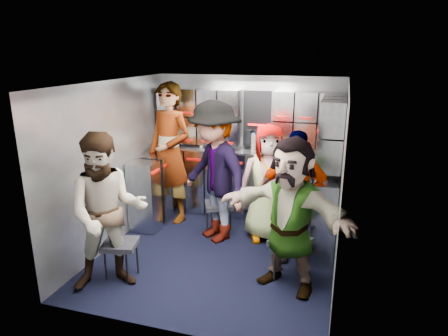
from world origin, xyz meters
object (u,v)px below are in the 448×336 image
(jump_seat_center, at_px, (269,202))
(jump_seat_near_right, at_px, (290,244))
(attendant_arc_e, at_px, (290,215))
(attendant_standing, at_px, (170,153))
(attendant_arc_d, at_px, (294,197))
(attendant_arc_a, at_px, (108,213))
(attendant_arc_b, at_px, (214,172))
(jump_seat_mid_right, at_px, (294,219))
(attendant_arc_c, at_px, (268,183))
(jump_seat_mid_left, at_px, (219,207))
(jump_seat_near_left, at_px, (120,246))

(jump_seat_center, relative_size, jump_seat_near_right, 1.07)
(jump_seat_center, relative_size, attendant_arc_e, 0.32)
(attendant_standing, xyz_separation_m, attendant_arc_d, (1.89, -0.69, -0.22))
(attendant_arc_a, height_order, attendant_arc_d, attendant_arc_a)
(attendant_arc_a, distance_m, attendant_arc_d, 2.10)
(attendant_arc_a, bearing_deg, attendant_standing, 63.73)
(jump_seat_center, distance_m, attendant_standing, 1.60)
(attendant_standing, relative_size, attendant_arc_b, 1.10)
(attendant_arc_b, bearing_deg, attendant_arc_d, 24.40)
(jump_seat_mid_right, xyz_separation_m, attendant_arc_b, (-1.06, 0.07, 0.50))
(attendant_arc_d, bearing_deg, attendant_arc_c, 126.70)
(jump_seat_near_right, relative_size, attendant_standing, 0.24)
(jump_seat_near_right, xyz_separation_m, attendant_arc_c, (-0.44, 0.91, 0.37))
(jump_seat_mid_left, xyz_separation_m, attendant_standing, (-0.82, 0.26, 0.63))
(attendant_standing, bearing_deg, jump_seat_mid_right, 3.37)
(attendant_standing, height_order, attendant_arc_e, attendant_standing)
(jump_seat_near_left, relative_size, attendant_arc_c, 0.28)
(jump_seat_near_right, height_order, attendant_arc_a, attendant_arc_a)
(jump_seat_near_right, relative_size, attendant_arc_a, 0.29)
(jump_seat_center, height_order, attendant_arc_b, attendant_arc_b)
(jump_seat_mid_left, relative_size, attendant_arc_b, 0.26)
(jump_seat_mid_right, relative_size, attendant_arc_d, 0.31)
(attendant_arc_b, height_order, attendant_arc_e, attendant_arc_b)
(attendant_arc_b, distance_m, attendant_arc_c, 0.71)
(attendant_standing, bearing_deg, attendant_arc_a, -67.56)
(attendant_arc_b, bearing_deg, attendant_arc_a, -78.79)
(attendant_arc_c, bearing_deg, jump_seat_near_right, -83.20)
(jump_seat_near_left, distance_m, jump_seat_near_right, 1.87)
(jump_seat_near_left, height_order, attendant_arc_d, attendant_arc_d)
(attendant_standing, bearing_deg, attendant_arc_c, 9.94)
(jump_seat_near_left, relative_size, jump_seat_near_right, 0.88)
(jump_seat_center, xyz_separation_m, attendant_arc_a, (-1.36, -1.80, 0.41))
(attendant_arc_c, xyz_separation_m, attendant_arc_e, (0.44, -1.09, 0.04))
(jump_seat_mid_right, bearing_deg, attendant_arc_d, -90.00)
(jump_seat_mid_left, distance_m, attendant_arc_b, 0.57)
(jump_seat_mid_left, distance_m, attendant_arc_d, 1.22)
(attendant_arc_a, bearing_deg, jump_seat_mid_right, 6.89)
(jump_seat_near_left, distance_m, attendant_arc_b, 1.51)
(attendant_arc_c, bearing_deg, attendant_arc_b, 179.29)
(jump_seat_mid_right, xyz_separation_m, attendant_arc_d, (-0.00, -0.18, 0.37))
(attendant_arc_d, xyz_separation_m, attendant_arc_e, (0.03, -0.62, 0.03))
(attendant_arc_b, bearing_deg, jump_seat_near_right, 5.40)
(jump_seat_near_left, xyz_separation_m, attendant_standing, (-0.13, 1.66, 0.64))
(attendant_arc_e, bearing_deg, attendant_standing, 166.23)
(attendant_arc_b, xyz_separation_m, attendant_arc_c, (0.66, 0.22, -0.15))
(jump_seat_near_right, relative_size, attendant_arc_b, 0.26)
(attendant_arc_e, bearing_deg, jump_seat_near_left, -148.40)
(jump_seat_mid_left, relative_size, attendant_arc_c, 0.30)
(jump_seat_near_right, bearing_deg, jump_seat_near_left, -163.51)
(attendant_standing, relative_size, attendant_arc_e, 1.24)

